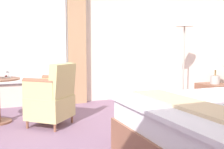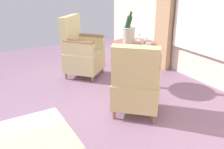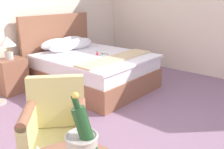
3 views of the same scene
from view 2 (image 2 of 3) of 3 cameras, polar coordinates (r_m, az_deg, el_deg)
The scene contains 8 objects.
ground_plane at distance 2.93m, azimuth -17.49°, elevation -12.64°, with size 7.11×7.11×0.00m, color gray.
side_table_round at distance 3.81m, azimuth 4.96°, elevation 3.52°, with size 0.66×0.66×0.68m.
champagne_bucket at distance 3.71m, azimuth 3.82°, elevation 9.51°, with size 0.18×0.18×0.48m.
wine_glass_near_bucket at distance 3.63m, azimuth 7.64°, elevation 8.34°, with size 0.07×0.07×0.15m.
wine_glass_near_edge at distance 3.89m, azimuth 6.18°, elevation 9.14°, with size 0.07×0.07×0.14m.
snack_plate at distance 3.71m, azimuth 7.81°, elevation 7.06°, with size 0.15×0.15×0.04m.
armchair_by_window at distance 3.00m, azimuth 5.64°, elevation -1.96°, with size 0.78×0.78×0.92m.
armchair_facing_bed at distance 4.22m, azimuth -7.00°, elevation 5.11°, with size 0.78×0.78×1.01m.
Camera 2 is at (0.41, 2.43, 1.60)m, focal length 40.00 mm.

